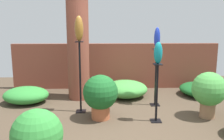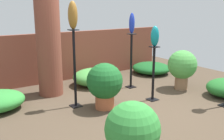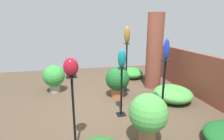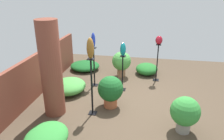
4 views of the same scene
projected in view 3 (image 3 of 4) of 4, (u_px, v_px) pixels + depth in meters
The scene contains 16 objects.
ground_plane at pixel (108, 103), 4.62m from camera, with size 8.00×8.00×0.00m, color #4C3D2D.
brick_wall_back at pixel (197, 75), 5.01m from camera, with size 5.60×0.12×1.24m, color brown.
brick_pillar at pixel (154, 51), 5.55m from camera, with size 0.51×0.51×2.38m, color brown.
pedestal_cobalt at pixel (163, 90), 3.93m from camera, with size 0.20×0.20×1.27m.
pedestal_ruby at pixel (74, 117), 2.79m from camera, with size 0.20×0.20×1.27m.
pedestal_teal at pixel (121, 94), 3.90m from camera, with size 0.20×0.20×1.11m.
pedestal_bronze at pixel (126, 69), 5.37m from camera, with size 0.20×0.20×1.47m.
art_vase_cobalt at pixel (166, 49), 3.70m from camera, with size 0.13×0.13×0.46m, color #192D9E.
art_vase_ruby at pixel (71, 67), 2.58m from camera, with size 0.21×0.23×0.28m, color maroon.
art_vase_teal at pixel (122, 59), 3.70m from camera, with size 0.16×0.17×0.40m, color #0F727A.
art_vase_bronze at pixel (127, 35), 5.10m from camera, with size 0.17×0.17×0.50m, color brown.
potted_plant_front_left at pixel (148, 115), 2.93m from camera, with size 0.66×0.66×0.91m.
potted_plant_front_right at pixel (54, 77), 5.29m from camera, with size 0.65×0.65×0.84m.
potted_plant_walkway_edge at pixel (117, 80), 4.94m from camera, with size 0.68×0.68×0.87m.
foliage_bed_west at pixel (173, 94), 4.74m from camera, with size 1.08×1.01×0.40m, color #479942.
foliage_bed_center at pixel (131, 73), 6.86m from camera, with size 1.03×0.86×0.37m, color #338C38.
Camera 3 is at (4.17, -0.81, 2.01)m, focal length 28.00 mm.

